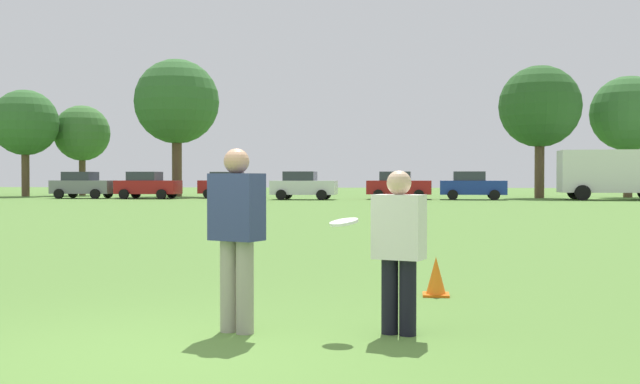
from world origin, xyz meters
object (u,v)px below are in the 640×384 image
Objects in this scene: parked_car_center at (230,185)px; parked_car_near_left at (83,185)px; frisbee at (344,222)px; box_truck at (625,172)px; parked_car_mid_right at (303,185)px; player_thrower at (237,229)px; parked_car_mid_left at (147,185)px; traffic_cone at (436,277)px; parked_car_far_right at (472,185)px; parked_car_near_right at (398,185)px; player_defender at (399,243)px.

parked_car_near_left is at bearing -170.75° from parked_car_center.
box_truck is at bearing 71.90° from frisbee.
parked_car_mid_right reaches higher than frisbee.
box_truck is at bearing 1.38° from parked_car_near_left.
parked_car_mid_left reaches higher than player_thrower.
player_thrower is at bearing -109.25° from box_truck.
traffic_cone is 42.64m from box_truck.
parked_car_far_right is (26.25, 0.28, 0.00)m from parked_car_near_left.
parked_car_far_right is at bearing -3.69° from parked_car_near_right.
parked_car_near_left is 0.50× the size of box_truck.
frisbee is 47.36m from parked_car_near_left.
player_thrower is 45.07m from parked_car_center.
parked_car_near_left is 15.42m from parked_car_mid_right.
frisbee is 45.23m from parked_car_center.
box_truck is (13.10, 40.55, 1.52)m from traffic_cone.
traffic_cone is at bearing -88.19° from parked_car_near_right.
player_thrower reaches higher than frisbee.
parked_car_mid_left is 1.00× the size of parked_car_far_right.
parked_car_near_left is (-20.87, 42.10, -0.05)m from player_thrower.
player_thrower is 1.51m from player_defender.
box_truck is (14.37, 0.28, 0.83)m from parked_car_near_right.
parked_car_near_right is (-0.36, 42.60, -0.11)m from frisbee.
player_defender is at bearing -67.03° from parked_car_mid_left.
box_truck is (31.20, 1.13, 0.83)m from parked_car_mid_left.
parked_car_center is at bearing 174.95° from parked_car_near_right.
parked_car_near_left reaches higher than traffic_cone.
parked_car_mid_right is 0.50× the size of box_truck.
frisbee is at bearing -89.52° from parked_car_near_right.
parked_car_far_right is (4.38, 42.29, -0.11)m from frisbee.
parked_car_mid_left is at bearing -177.11° from parked_car_near_right.
parked_car_far_right is (21.56, 0.54, 0.00)m from parked_car_mid_left.
parked_car_center is (5.22, 1.87, 0.00)m from parked_car_mid_left.
parked_car_center is 1.00× the size of parked_car_mid_right.
parked_car_mid_right is (-7.39, 38.76, 0.69)m from traffic_cone.
parked_car_center and parked_car_mid_right have the same top height.
parked_car_near_left and parked_car_mid_left have the same top height.
frisbee is at bearing -62.50° from parked_car_near_left.
parked_car_far_right is at bearing 6.33° from parked_car_mid_right.
player_defender is 42.60m from parked_car_near_right.
frisbee is at bearing 5.22° from player_thrower.
parked_car_mid_left is 1.00× the size of parked_car_center.
box_truck is at bearing 2.07° from parked_car_mid_left.
parked_car_mid_right reaches higher than player_defender.
parked_car_near_right is (-1.27, 40.27, 0.69)m from traffic_cone.
frisbee is 0.06× the size of parked_car_near_left.
parked_car_far_right is (4.74, -0.31, 0.00)m from parked_car_near_right.
player_thrower is at bearing -75.91° from parked_car_center.
parked_car_mid_left is (-17.69, 41.74, 0.08)m from player_defender.
frisbee is (-0.51, -0.00, 0.19)m from player_defender.
player_defender is 45.34m from parked_car_mid_left.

